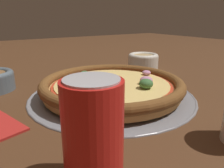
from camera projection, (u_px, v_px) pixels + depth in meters
ground_plane at (112, 96)px, 0.52m from camera, size 3.00×3.00×0.00m
pizza_tray at (112, 94)px, 0.52m from camera, size 0.39×0.39×0.01m
pizza at (112, 85)px, 0.52m from camera, size 0.34×0.34×0.05m
bowl_near at (143, 61)px, 0.76m from camera, size 0.10×0.10×0.06m
beverage_can at (93, 134)px, 0.23m from camera, size 0.07×0.07×0.12m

